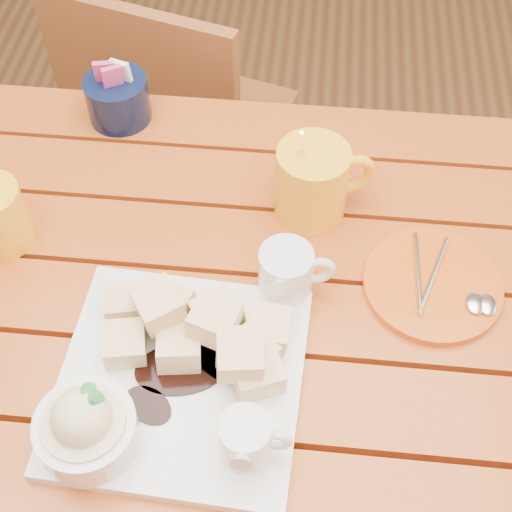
# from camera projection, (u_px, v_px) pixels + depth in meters

# --- Properties ---
(ground) EXTENTS (5.00, 5.00, 0.00)m
(ground) POSITION_uv_depth(u_px,v_px,m) (231.00, 501.00, 1.50)
(ground) COLOR #542D18
(ground) RESTS_ON ground
(table) EXTENTS (1.20, 0.79, 0.75)m
(table) POSITION_uv_depth(u_px,v_px,m) (218.00, 350.00, 0.99)
(table) COLOR #A73415
(table) RESTS_ON ground
(dessert_plate) EXTENTS (0.29, 0.29, 0.11)m
(dessert_plate) POSITION_uv_depth(u_px,v_px,m) (165.00, 381.00, 0.81)
(dessert_plate) COLOR white
(dessert_plate) RESTS_ON table
(coffee_mug_right) EXTENTS (0.14, 0.10, 0.16)m
(coffee_mug_right) POSITION_uv_depth(u_px,v_px,m) (314.00, 181.00, 0.96)
(coffee_mug_right) COLOR #FFAD20
(coffee_mug_right) RESTS_ON table
(cream_pitcher) EXTENTS (0.10, 0.08, 0.08)m
(cream_pitcher) POSITION_uv_depth(u_px,v_px,m) (287.00, 274.00, 0.88)
(cream_pitcher) COLOR white
(cream_pitcher) RESTS_ON table
(sugar_caddy) EXTENTS (0.10, 0.10, 0.11)m
(sugar_caddy) POSITION_uv_depth(u_px,v_px,m) (118.00, 98.00, 1.09)
(sugar_caddy) COLOR black
(sugar_caddy) RESTS_ON table
(orange_saucer) EXTENTS (0.18, 0.18, 0.02)m
(orange_saucer) POSITION_uv_depth(u_px,v_px,m) (434.00, 285.00, 0.92)
(orange_saucer) COLOR #D35412
(orange_saucer) RESTS_ON table
(chair_far) EXTENTS (0.47, 0.47, 0.81)m
(chair_far) POSITION_uv_depth(u_px,v_px,m) (176.00, 129.00, 1.53)
(chair_far) COLOR brown
(chair_far) RESTS_ON ground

